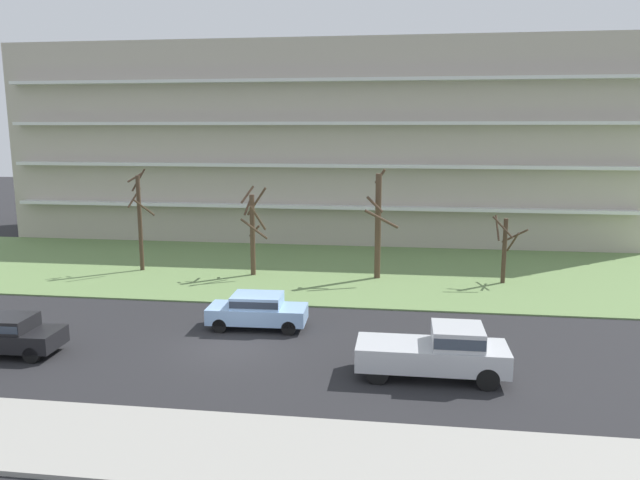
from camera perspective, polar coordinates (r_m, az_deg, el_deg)
The scene contains 11 objects.
ground at distance 25.71m, azimuth -8.30°, elevation -9.90°, with size 160.00×160.00×0.00m, color #232326.
sidewalk_curb_near at distance 18.80m, azimuth -15.38°, elevation -17.93°, with size 80.00×4.00×0.15m, color #99968E.
grass_lawn_strip at distance 38.77m, azimuth -2.60°, elevation -2.74°, with size 80.00×16.00×0.08m, color #66844C.
apartment_building at distance 50.75m, azimuth 0.04°, elevation 9.13°, with size 48.58×11.27×15.39m.
tree_far_left at distance 39.36m, azimuth -16.57°, elevation 1.92°, with size 1.72×1.71×6.42m.
tree_left at distance 36.78m, azimuth -6.32°, elevation 0.99°, with size 1.77×1.89×5.47m.
tree_center at distance 35.82m, azimuth 5.48°, elevation 1.46°, with size 1.98×1.68×6.56m.
tree_right at distance 36.33m, azimuth 16.99°, elevation -0.62°, with size 2.10×2.11×4.02m.
sedan_black_near_left at distance 27.43m, azimuth -27.48°, elevation -7.77°, with size 4.47×1.98×1.57m.
sedan_blue_center_left at distance 27.59m, azimuth -5.89°, elevation -6.50°, with size 4.46×1.95×1.57m.
pickup_silver_center_right at distance 22.58m, azimuth 11.05°, elevation -10.16°, with size 5.41×2.02×1.95m.
Camera 1 is at (6.86, -23.11, 8.91)m, focal length 34.08 mm.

